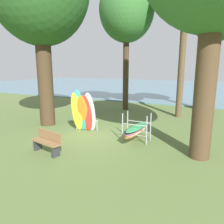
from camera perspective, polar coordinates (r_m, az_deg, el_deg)
ground_plane at (r=10.14m, az=-5.79°, el=-6.52°), size 80.00×80.00×0.00m
lake_water at (r=36.78m, az=18.02°, el=6.43°), size 80.00×36.00×0.10m
tree_far_left_back at (r=16.63m, az=3.99°, el=25.75°), size 3.94×3.94×9.51m
tree_far_right_back at (r=17.11m, az=26.38°, el=22.16°), size 3.21×3.21×8.59m
leaning_board_pile at (r=10.54m, az=-7.78°, el=-0.16°), size 1.32×1.02×2.20m
board_storage_rack at (r=9.41m, az=6.59°, el=-4.66°), size 1.15×2.13×1.25m
park_bench at (r=8.42m, az=-17.18°, el=-7.65°), size 1.45×0.68×0.85m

